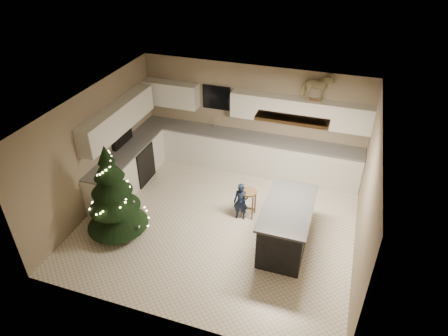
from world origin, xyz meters
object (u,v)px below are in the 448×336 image
(bar_stool, at_px, (249,197))
(christmas_tree, at_px, (114,199))
(toddler, at_px, (241,202))
(rocking_horse, at_px, (317,87))
(island, at_px, (286,226))

(bar_stool, xyz_separation_m, christmas_tree, (-2.37, -1.31, 0.34))
(toddler, distance_m, rocking_horse, 2.97)
(bar_stool, relative_size, rocking_horse, 0.86)
(bar_stool, relative_size, toddler, 0.75)
(toddler, bearing_deg, bar_stool, 41.18)
(christmas_tree, xyz_separation_m, rocking_horse, (3.31, 3.22, 1.48))
(bar_stool, xyz_separation_m, rocking_horse, (0.93, 1.90, 1.83))
(bar_stool, bearing_deg, rocking_horse, 63.85)
(rocking_horse, bearing_deg, toddler, 130.00)
(bar_stool, distance_m, rocking_horse, 2.80)
(island, xyz_separation_m, bar_stool, (-0.92, 0.63, 0.00))
(christmas_tree, bearing_deg, rocking_horse, 44.22)
(christmas_tree, height_order, rocking_horse, rocking_horse)
(island, height_order, christmas_tree, christmas_tree)
(bar_stool, xyz_separation_m, toddler, (-0.13, -0.13, -0.06))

